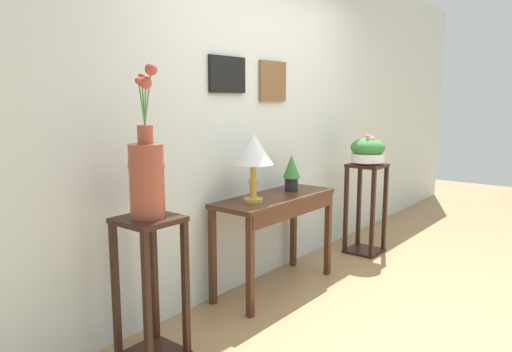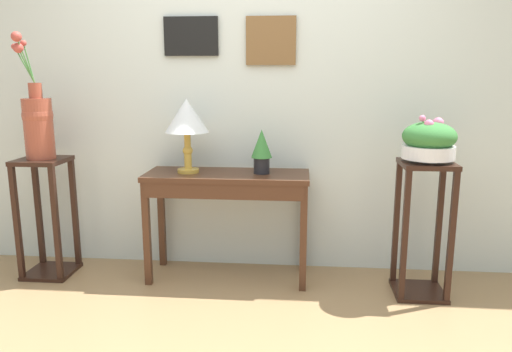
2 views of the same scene
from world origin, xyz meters
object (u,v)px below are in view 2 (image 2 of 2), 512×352
at_px(console_table, 227,190).
at_px(flower_vase_tall_left, 38,121).
at_px(pedestal_stand_left, 47,218).
at_px(pedestal_stand_right, 423,230).
at_px(table_lamp, 187,118).
at_px(planter_bowl_wide_right, 429,141).
at_px(potted_plant_on_console, 262,149).

bearing_deg(console_table, flower_vase_tall_left, -178.15).
relative_size(pedestal_stand_left, pedestal_stand_right, 0.96).
distance_m(table_lamp, pedestal_stand_right, 1.71).
xyz_separation_m(pedestal_stand_left, pedestal_stand_right, (2.58, -0.09, 0.02)).
bearing_deg(console_table, pedestal_stand_left, -178.25).
bearing_deg(pedestal_stand_left, table_lamp, 3.54).
bearing_deg(planter_bowl_wide_right, table_lamp, 174.32).
distance_m(table_lamp, planter_bowl_wide_right, 1.57).
height_order(flower_vase_tall_left, pedestal_stand_right, flower_vase_tall_left).
bearing_deg(flower_vase_tall_left, console_table, 1.85).
bearing_deg(flower_vase_tall_left, pedestal_stand_right, -1.99).
distance_m(flower_vase_tall_left, planter_bowl_wide_right, 2.58).
bearing_deg(pedestal_stand_left, potted_plant_on_console, 2.69).
relative_size(table_lamp, planter_bowl_wide_right, 1.54).
bearing_deg(console_table, planter_bowl_wide_right, -5.83).
bearing_deg(pedestal_stand_right, potted_plant_on_console, 171.16).
xyz_separation_m(potted_plant_on_console, flower_vase_tall_left, (-1.53, -0.07, 0.18)).
xyz_separation_m(potted_plant_on_console, pedestal_stand_left, (-1.52, -0.07, -0.50)).
relative_size(console_table, pedestal_stand_right, 1.26).
bearing_deg(pedestal_stand_right, table_lamp, 174.32).
bearing_deg(pedestal_stand_left, flower_vase_tall_left, -116.91).
height_order(flower_vase_tall_left, planter_bowl_wide_right, flower_vase_tall_left).
height_order(console_table, potted_plant_on_console, potted_plant_on_console).
bearing_deg(potted_plant_on_console, flower_vase_tall_left, -177.22).
xyz_separation_m(table_lamp, pedestal_stand_left, (-1.02, -0.06, -0.70)).
height_order(table_lamp, potted_plant_on_console, table_lamp).
distance_m(console_table, potted_plant_on_console, 0.37).
height_order(potted_plant_on_console, flower_vase_tall_left, flower_vase_tall_left).
distance_m(pedestal_stand_left, flower_vase_tall_left, 0.69).
height_order(pedestal_stand_left, flower_vase_tall_left, flower_vase_tall_left).
distance_m(potted_plant_on_console, flower_vase_tall_left, 1.54).
xyz_separation_m(console_table, flower_vase_tall_left, (-1.29, -0.04, 0.46)).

